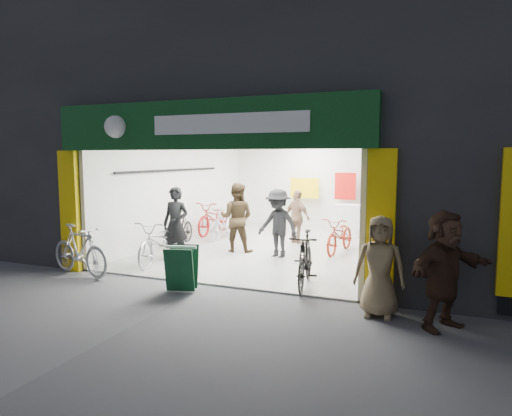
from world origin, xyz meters
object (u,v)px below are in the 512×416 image
Objects in this scene: pedestrian_near at (379,266)px; bike_left_front at (160,242)px; bike_right_front at (305,259)px; sandwich_board at (182,267)px; parked_bike at (80,250)px.

bike_left_front is at bearing 159.92° from pedestrian_near.
pedestrian_near reaches higher than bike_right_front.
sandwich_board is at bearing -53.73° from bike_left_front.
pedestrian_near is (1.50, -1.13, 0.26)m from bike_right_front.
bike_right_front is at bearing 14.19° from sandwich_board.
bike_right_front is (3.60, -0.55, 0.01)m from bike_left_front.
parked_bike reaches higher than sandwich_board.
pedestrian_near is at bearing -14.96° from sandwich_board.
parked_bike is 2.58m from sandwich_board.
parked_bike is (-1.00, -1.47, 0.02)m from bike_left_front.
parked_bike is (-4.60, -0.92, 0.00)m from bike_right_front.
bike_right_front reaches higher than sandwich_board.
bike_left_front is 1.11× the size of bike_right_front.
bike_right_front is at bearing -66.05° from parked_bike.
parked_bike is at bearing 160.77° from sandwich_board.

